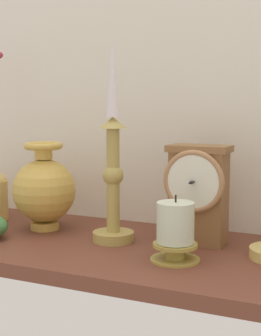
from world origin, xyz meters
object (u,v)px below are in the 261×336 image
object	(u,v)px
candlestick_tall_left	(113,166)
pillar_candle_near_clock	(175,232)
brass_vase_bulbous	(44,189)
mantel_clock	(198,192)

from	to	relation	value
candlestick_tall_left	pillar_candle_near_clock	size ratio (longest dim) A/B	3.49
brass_vase_bulbous	pillar_candle_near_clock	distance (cm)	32.45
pillar_candle_near_clock	brass_vase_bulbous	bearing A→B (deg)	164.42
candlestick_tall_left	pillar_candle_near_clock	world-z (taller)	candlestick_tall_left
candlestick_tall_left	brass_vase_bulbous	size ratio (longest dim) A/B	2.15
candlestick_tall_left	brass_vase_bulbous	world-z (taller)	candlestick_tall_left
mantel_clock	candlestick_tall_left	xyz separation A→B (cm)	(-14.54, -5.00, 4.54)
brass_vase_bulbous	pillar_candle_near_clock	size ratio (longest dim) A/B	1.63
mantel_clock	pillar_candle_near_clock	size ratio (longest dim) A/B	1.65
mantel_clock	candlestick_tall_left	world-z (taller)	candlestick_tall_left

